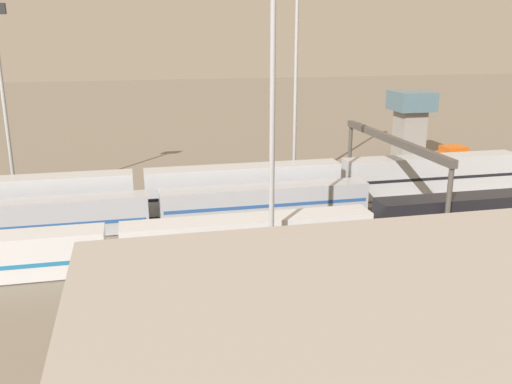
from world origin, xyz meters
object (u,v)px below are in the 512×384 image
control_tower (410,120)px  train_on_track_1 (244,187)px  light_mast_1 (273,43)px  signal_gantry (392,149)px  train_on_track_4 (225,238)px  light_mast_2 (297,29)px  light_mast_0 (1,77)px  maintenance_shed (484,384)px  train_on_track_2 (154,210)px  train_on_track_0 (469,166)px

control_tower → train_on_track_1: bearing=31.3°
light_mast_1 → signal_gantry: 25.24m
train_on_track_4 → light_mast_1: light_mast_1 is taller
train_on_track_4 → light_mast_2: 32.23m
train_on_track_4 → signal_gantry: signal_gantry is taller
control_tower → signal_gantry: bearing=57.9°
light_mast_0 → light_mast_2: 35.71m
light_mast_2 → train_on_track_4: bearing=59.7°
train_on_track_1 → maintenance_shed: (-2.23, 42.66, 2.12)m
train_on_track_4 → maintenance_shed: size_ratio=1.84×
light_mast_1 → control_tower: 51.31m
signal_gantry → control_tower: (-14.99, -23.87, -0.80)m
light_mast_1 → light_mast_2: 28.39m
train_on_track_1 → light_mast_1: 25.09m
train_on_track_2 → train_on_track_4: train_on_track_4 is taller
train_on_track_0 → signal_gantry: bearing=30.5°
signal_gantry → control_tower: control_tower is taller
light_mast_1 → control_tower: light_mast_1 is taller
train_on_track_4 → maintenance_shed: bearing=104.3°
light_mast_2 → control_tower: (-22.60, -11.04, -13.90)m
light_mast_1 → signal_gantry: (-17.58, -13.72, -11.82)m
train_on_track_1 → light_mast_1: bearing=85.5°
signal_gantry → control_tower: bearing=-122.1°
train_on_track_0 → train_on_track_2: bearing=12.9°
train_on_track_1 → train_on_track_2: bearing=25.0°
train_on_track_1 → maintenance_shed: bearing=93.0°
train_on_track_4 → control_tower: size_ratio=5.93×
train_on_track_0 → light_mast_1: bearing=34.4°
train_on_track_2 → signal_gantry: bearing=180.0°
train_on_track_1 → train_on_track_4: 15.77m
maintenance_shed → light_mast_1: bearing=-81.2°
light_mast_1 → maintenance_shed: 28.25m
signal_gantry → light_mast_2: bearing=-59.3°
train_on_track_0 → train_on_track_1: bearing=8.6°
light_mast_0 → light_mast_1: size_ratio=0.76×
light_mast_2 → train_on_track_2: bearing=33.8°
train_on_track_0 → light_mast_0: size_ratio=0.43×
control_tower → light_mast_0: bearing=10.4°
signal_gantry → light_mast_1: bearing=38.0°
train_on_track_0 → control_tower: (2.02, -13.87, 4.47)m
train_on_track_2 → light_mast_1: light_mast_1 is taller
train_on_track_1 → control_tower: (-31.08, -18.87, 4.03)m
signal_gantry → train_on_track_2: bearing=0.0°
train_on_track_4 → train_on_track_1: bearing=-107.9°
maintenance_shed → train_on_track_2: bearing=-71.0°
train_on_track_2 → light_mast_2: size_ratio=1.43×
train_on_track_0 → maintenance_shed: maintenance_shed is taller
light_mast_0 → light_mast_2: size_ratio=0.70×
light_mast_0 → signal_gantry: light_mast_0 is taller
light_mast_1 → train_on_track_4: bearing=-47.9°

